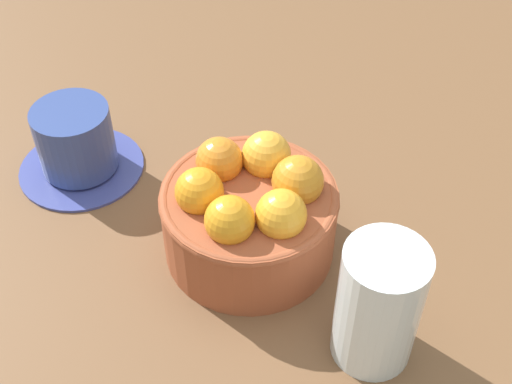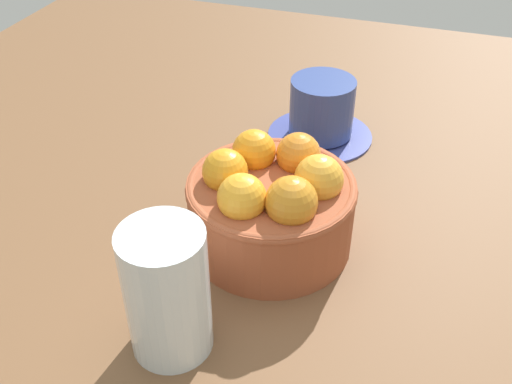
# 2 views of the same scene
# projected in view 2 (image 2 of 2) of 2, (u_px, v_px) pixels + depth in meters

# --- Properties ---
(ground_plane) EXTENTS (1.21, 1.17, 0.05)m
(ground_plane) POSITION_uv_depth(u_px,v_px,m) (270.00, 260.00, 0.59)
(ground_plane) COLOR brown
(terracotta_bowl) EXTENTS (0.16, 0.16, 0.10)m
(terracotta_bowl) POSITION_uv_depth(u_px,v_px,m) (271.00, 204.00, 0.54)
(terracotta_bowl) COLOR #9E4C2D
(terracotta_bowl) RESTS_ON ground_plane
(coffee_cup) EXTENTS (0.13, 0.13, 0.07)m
(coffee_cup) POSITION_uv_depth(u_px,v_px,m) (322.00, 113.00, 0.71)
(coffee_cup) COLOR #3C4693
(coffee_cup) RESTS_ON ground_plane
(water_glass) EXTENTS (0.06, 0.06, 0.11)m
(water_glass) POSITION_uv_depth(u_px,v_px,m) (167.00, 292.00, 0.44)
(water_glass) COLOR silver
(water_glass) RESTS_ON ground_plane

